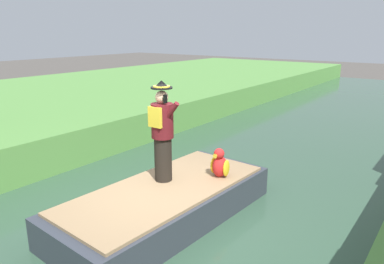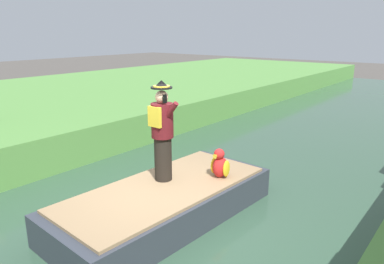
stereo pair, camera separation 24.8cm
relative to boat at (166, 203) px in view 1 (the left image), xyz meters
The scene contains 5 objects.
ground_plane 0.41m from the boat, 90.00° to the right, with size 80.00×80.00×0.00m, color #4C4742.
canal_water 0.36m from the boat, 90.00° to the right, with size 6.82×48.00×0.10m, color #33513D.
boat is the anchor object (origin of this frame).
person_pirate 1.28m from the boat, 136.29° to the left, with size 0.61×0.42×1.85m.
parrot_plush 1.24m from the boat, 62.43° to the left, with size 0.36×0.34×0.57m.
Camera 1 is at (3.92, -4.38, 3.37)m, focal length 33.91 mm.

